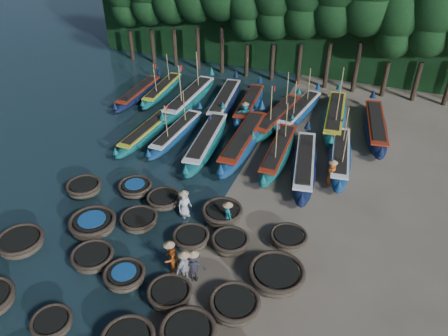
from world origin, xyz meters
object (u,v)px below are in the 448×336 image
(coracle_24, at_px, (288,238))
(long_boat_8, at_px, (340,156))
(long_boat_11, at_px, (190,98))
(coracle_15, at_px, (93,224))
(coracle_10, at_px, (21,242))
(coracle_23, at_px, (222,214))
(long_boat_9, at_px, (139,93))
(coracle_12, at_px, (125,276))
(long_boat_4, at_px, (207,141))
(long_boat_13, at_px, (249,105))
(coracle_19, at_px, (276,275))
(fisherman_4, at_px, (185,267))
(coracle_13, at_px, (170,294))
(coracle_21, at_px, (135,188))
(coracle_16, at_px, (139,220))
(coracle_20, at_px, (84,188))
(long_boat_15, at_px, (299,111))
(fisherman_6, at_px, (332,172))
(fisherman_5, at_px, (245,114))
(long_boat_17, at_px, (375,126))
(long_boat_7, at_px, (304,164))
(long_boat_3, at_px, (177,133))
(long_boat_2, at_px, (147,132))
(coracle_17, at_px, (191,239))
(fisherman_2, at_px, (170,257))
(coracle_14, at_px, (235,305))
(coracle_18, at_px, (230,242))
(fisherman_1, at_px, (228,215))
(long_boat_5, at_px, (244,141))
(long_boat_14, at_px, (278,117))
(fisherman_0, at_px, (184,203))
(long_boat_6, at_px, (279,152))
(fisherman_3, at_px, (194,266))
(long_boat_16, at_px, (335,117))
(long_boat_10, at_px, (163,90))
(coracle_6, at_px, (52,324))
(coracle_8, at_px, (188,334))

(coracle_24, bearing_deg, long_boat_8, 81.56)
(long_boat_11, bearing_deg, coracle_15, -83.82)
(coracle_10, height_order, coracle_23, coracle_23)
(long_boat_9, bearing_deg, coracle_12, -62.81)
(long_boat_4, height_order, long_boat_13, long_boat_4)
(coracle_19, relative_size, fisherman_4, 1.65)
(coracle_19, distance_m, coracle_24, 2.57)
(coracle_13, bearing_deg, coracle_21, 131.09)
(coracle_16, relative_size, long_boat_8, 0.25)
(coracle_20, distance_m, fisherman_4, 8.73)
(long_boat_15, xyz_separation_m, fisherman_6, (3.55, -7.40, 0.28))
(coracle_20, bearing_deg, fisherman_4, -24.84)
(fisherman_5, bearing_deg, coracle_13, -104.21)
(coracle_20, height_order, long_boat_17, long_boat_17)
(long_boat_7, relative_size, long_boat_8, 1.06)
(long_boat_3, bearing_deg, long_boat_2, -160.17)
(coracle_17, height_order, long_boat_2, long_boat_2)
(long_boat_2, bearing_deg, coracle_21, -63.96)
(long_boat_8, relative_size, fisherman_2, 4.12)
(coracle_14, distance_m, long_boat_8, 12.89)
(coracle_17, height_order, fisherman_4, fisherman_4)
(long_boat_2, bearing_deg, coracle_13, -54.09)
(coracle_10, distance_m, long_boat_13, 18.56)
(fisherman_6, bearing_deg, fisherman_2, -41.32)
(coracle_24, bearing_deg, coracle_10, -157.22)
(coracle_13, height_order, coracle_18, coracle_18)
(coracle_18, distance_m, coracle_19, 2.87)
(long_boat_11, distance_m, fisherman_5, 5.11)
(fisherman_1, bearing_deg, long_boat_3, -9.49)
(long_boat_5, bearing_deg, fisherman_4, -85.19)
(coracle_19, bearing_deg, fisherman_6, 83.50)
(coracle_17, distance_m, long_boat_5, 9.28)
(long_boat_14, bearing_deg, coracle_19, -66.30)
(long_boat_3, distance_m, fisherman_0, 8.00)
(long_boat_6, bearing_deg, fisherman_0, -115.45)
(coracle_13, relative_size, coracle_21, 0.86)
(fisherman_3, bearing_deg, long_boat_17, -129.52)
(long_boat_13, bearing_deg, long_boat_16, -3.13)
(long_boat_10, bearing_deg, coracle_18, -55.63)
(coracle_6, distance_m, coracle_16, 6.52)
(coracle_17, distance_m, long_boat_17, 16.08)
(coracle_14, height_order, long_boat_15, long_boat_15)
(coracle_8, relative_size, fisherman_1, 1.41)
(long_boat_3, bearing_deg, long_boat_7, -2.74)
(coracle_19, relative_size, fisherman_0, 1.76)
(long_boat_17, distance_m, fisherman_0, 15.09)
(long_boat_14, distance_m, fisherman_5, 2.31)
(long_boat_13, bearing_deg, fisherman_0, -91.73)
(coracle_23, bearing_deg, long_boat_9, 135.27)
(long_boat_3, height_order, long_boat_13, long_boat_3)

